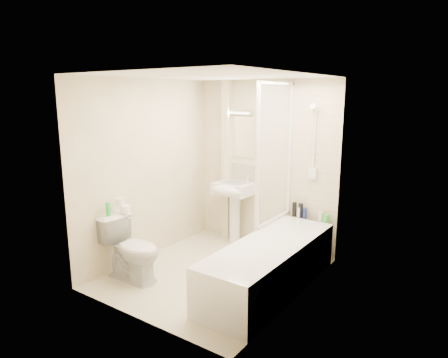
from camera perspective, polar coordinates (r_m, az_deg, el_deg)
The scene contains 25 objects.
floor at distance 5.12m, azimuth -1.48°, elevation -13.38°, with size 2.50×2.50×0.00m, color beige.
wall_back at distance 5.77m, azimuth 5.84°, elevation 2.00°, with size 2.20×0.02×2.40m, color beige.
wall_left at distance 5.45m, azimuth -10.91°, elevation 1.26°, with size 0.02×2.50×2.40m, color beige.
wall_right at distance 4.19m, azimuth 10.64°, elevation -1.92°, with size 0.02×2.50×2.40m, color beige.
ceiling at distance 4.63m, azimuth -1.65°, elevation 14.55°, with size 2.20×2.50×0.02m, color white.
tile_back at distance 5.40m, azimuth 12.80°, elevation 3.51°, with size 0.70×0.01×1.75m, color beige.
tile_right at distance 4.20m, azimuth 10.96°, elevation 1.25°, with size 0.01×2.10×1.75m, color beige.
pipe_boxing at distance 6.04m, azimuth 0.42°, elevation 2.51°, with size 0.12×0.12×2.40m, color beige.
splashback at distance 5.99m, azimuth 2.42°, elevation 0.77°, with size 0.60×0.01×0.30m, color beige.
mirror at distance 5.91m, azimuth 2.45°, elevation 6.01°, with size 0.46×0.01×0.60m, color white.
strip_light at distance 5.86m, azimuth 2.36°, elevation 9.59°, with size 0.42×0.07×0.07m, color silver.
bathtub at distance 4.68m, azimuth 6.54°, elevation -12.08°, with size 0.70×2.10×0.55m.
shower_screen at distance 5.15m, azimuth 7.34°, elevation 3.59°, with size 0.04×0.92×1.80m.
shower_fixture at distance 5.35m, azimuth 12.66°, elevation 4.74°, with size 0.10×0.16×0.99m.
pedestal_sink at distance 5.87m, azimuth 1.20°, elevation -2.36°, with size 0.55×0.50×1.05m.
bottle_black_a at distance 5.58m, azimuth 10.02°, elevation -4.27°, with size 0.06×0.06×0.20m, color black.
bottle_white_a at distance 5.56m, azimuth 10.76°, elevation -4.69°, with size 0.06×0.06×0.14m, color white.
bottle_black_b at distance 5.54m, azimuth 10.89°, elevation -4.44°, with size 0.06×0.06×0.19m, color black.
bottle_blue at distance 5.53m, azimuth 11.48°, elevation -4.80°, with size 0.05×0.05×0.14m, color navy.
bottle_white_b at distance 5.45m, azimuth 13.66°, elevation -5.18°, with size 0.06×0.06×0.14m, color silver.
bottle_green at distance 5.43m, azimuth 14.34°, elevation -5.47°, with size 0.07×0.07×0.10m, color green.
toilet at distance 4.97m, azimuth -12.97°, elevation -9.67°, with size 0.76×0.44×0.77m, color white.
toilet_roll_lower at distance 5.04m, azimuth -14.00°, elevation -4.20°, with size 0.12×0.12×0.09m, color white.
toilet_roll_upper at distance 5.02m, azimuth -14.65°, elevation -3.21°, with size 0.10×0.10×0.09m, color white.
green_bottle at distance 4.95m, azimuth -16.21°, elevation -4.18°, with size 0.06×0.06×0.17m, color green.
Camera 1 is at (2.75, -3.72, 2.19)m, focal length 32.00 mm.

